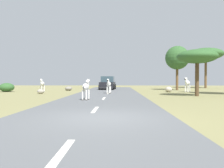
{
  "coord_description": "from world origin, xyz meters",
  "views": [
    {
      "loc": [
        0.56,
        -7.9,
        1.35
      ],
      "look_at": [
        0.15,
        6.77,
        1.07
      ],
      "focal_mm": 36.82,
      "sensor_mm": 36.0,
      "label": 1
    }
  ],
  "objects": [
    {
      "name": "rock_0",
      "position": [
        -5.57,
        20.07,
        0.26
      ],
      "size": [
        0.88,
        0.78,
        0.51
      ],
      "primitive_type": "ellipsoid",
      "color": "gray",
      "rests_on": "ground_plane"
    },
    {
      "name": "ground_plane",
      "position": [
        0.0,
        0.0,
        0.0
      ],
      "size": [
        90.0,
        90.0,
        0.0
      ],
      "primitive_type": "plane",
      "color": "olive"
    },
    {
      "name": "bush_2",
      "position": [
        -11.85,
        17.22,
        0.49
      ],
      "size": [
        1.63,
        1.47,
        0.98
      ],
      "primitive_type": "ellipsoid",
      "color": "#2D5628",
      "rests_on": "ground_plane"
    },
    {
      "name": "zebra_3",
      "position": [
        -7.85,
        17.16,
        0.88
      ],
      "size": [
        0.99,
        1.42,
        1.47
      ],
      "rotation": [
        0.0,
        0.0,
        0.53
      ],
      "color": "silver",
      "rests_on": "ground_plane"
    },
    {
      "name": "rock_1",
      "position": [
        5.97,
        16.94,
        0.3
      ],
      "size": [
        0.74,
        0.77,
        0.59
      ],
      "primitive_type": "ellipsoid",
      "color": "#A89E8C",
      "rests_on": "ground_plane"
    },
    {
      "name": "tree_0",
      "position": [
        6.98,
        11.02,
        3.2
      ],
      "size": [
        3.26,
        3.26,
        3.81
      ],
      "color": "#4C3823",
      "rests_on": "ground_plane"
    },
    {
      "name": "zebra_0",
      "position": [
        -0.36,
        13.83,
        0.89
      ],
      "size": [
        0.48,
        1.5,
        1.42
      ],
      "rotation": [
        0.0,
        0.0,
        3.04
      ],
      "color": "silver",
      "rests_on": "road"
    },
    {
      "name": "tree_1",
      "position": [
        8.04,
        21.55,
        4.1
      ],
      "size": [
        3.01,
        3.01,
        5.64
      ],
      "color": "brown",
      "rests_on": "ground_plane"
    },
    {
      "name": "rock_3",
      "position": [
        -6.82,
        13.65,
        0.23
      ],
      "size": [
        0.65,
        0.5,
        0.45
      ],
      "primitive_type": "ellipsoid",
      "color": "gray",
      "rests_on": "ground_plane"
    },
    {
      "name": "zebra_1",
      "position": [
        7.93,
        16.85,
        0.97
      ],
      "size": [
        1.11,
        1.57,
        1.63
      ],
      "rotation": [
        0.0,
        0.0,
        2.6
      ],
      "color": "silver",
      "rests_on": "ground_plane"
    },
    {
      "name": "car_0",
      "position": [
        -0.89,
        23.01,
        0.85
      ],
      "size": [
        2.21,
        4.43,
        1.74
      ],
      "rotation": [
        0.0,
        0.0,
        3.08
      ],
      "color": "black",
      "rests_on": "road"
    },
    {
      "name": "zebra_2",
      "position": [
        -1.53,
        6.88,
        0.87
      ],
      "size": [
        0.51,
        1.45,
        1.37
      ],
      "rotation": [
        0.0,
        0.0,
        6.14
      ],
      "color": "silver",
      "rests_on": "road"
    },
    {
      "name": "tree_2",
      "position": [
        14.34,
        28.73,
        5.35
      ],
      "size": [
        5.37,
        5.37,
        6.33
      ],
      "color": "brown",
      "rests_on": "ground_plane"
    },
    {
      "name": "lane_markings",
      "position": [
        -0.44,
        -1.0,
        0.05
      ],
      "size": [
        0.16,
        56.0,
        0.01
      ],
      "color": "silver",
      "rests_on": "road"
    },
    {
      "name": "road",
      "position": [
        -0.44,
        0.0,
        0.03
      ],
      "size": [
        6.0,
        64.0,
        0.05
      ],
      "primitive_type": "cube",
      "color": "#56595B",
      "rests_on": "ground_plane"
    },
    {
      "name": "car_1",
      "position": [
        -1.15,
        29.52,
        0.85
      ],
      "size": [
        2.27,
        4.46,
        1.74
      ],
      "rotation": [
        0.0,
        0.0,
        3.22
      ],
      "color": "silver",
      "rests_on": "road"
    }
  ]
}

